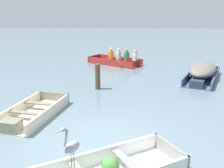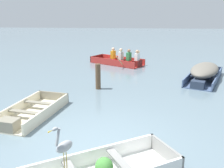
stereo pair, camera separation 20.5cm
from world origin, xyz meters
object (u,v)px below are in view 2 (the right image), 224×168
Objects in this scene: skiff_cream_mid_moored at (31,113)px; heron_on_dinghy at (64,146)px; skiff_slate_blue_near_moored at (204,71)px; rowboat_red_with_crew at (120,60)px; mooring_post at (98,77)px.

skiff_cream_mid_moored is 3.10× the size of heron_on_dinghy.
skiff_slate_blue_near_moored is 1.10× the size of rowboat_red_with_crew.
skiff_cream_mid_moored is at bearing -143.11° from skiff_slate_blue_near_moored.
skiff_cream_mid_moored is at bearing 121.97° from heron_on_dinghy.
rowboat_red_with_crew is (2.14, 7.43, 0.12)m from skiff_cream_mid_moored.
skiff_slate_blue_near_moored reaches higher than skiff_cream_mid_moored.
heron_on_dinghy is (1.80, -2.88, 0.73)m from skiff_cream_mid_moored.
skiff_slate_blue_near_moored is 4.69m from mooring_post.
skiff_slate_blue_near_moored is 3.55× the size of mooring_post.
heron_on_dinghy reaches higher than rowboat_red_with_crew.
rowboat_red_with_crew reaches higher than skiff_slate_blue_near_moored.
skiff_cream_mid_moored is 7.73m from rowboat_red_with_crew.
skiff_slate_blue_near_moored is at bearing 20.66° from mooring_post.
skiff_cream_mid_moored is 0.82× the size of rowboat_red_with_crew.
rowboat_red_with_crew is 10.33m from heron_on_dinghy.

